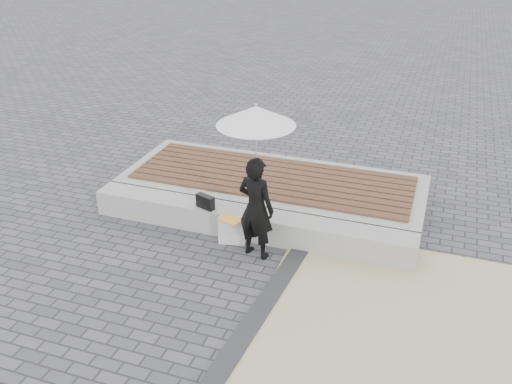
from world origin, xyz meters
TOP-DOWN VIEW (x-y plane):
  - ground at (0.00, 0.00)m, footprint 80.00×80.00m
  - edging_band at (0.75, -0.50)m, footprint 0.61×5.20m
  - seating_ledge at (0.00, 1.60)m, footprint 5.00×0.45m
  - timber_platform at (0.00, 2.80)m, footprint 5.00×2.00m
  - timber_decking at (0.00, 2.80)m, footprint 4.60×1.60m
  - woman at (0.30, 1.12)m, footprint 0.62×0.48m
  - parasol at (0.30, 1.12)m, footprint 1.03×1.03m
  - handbag at (-0.64, 1.48)m, footprint 0.32×0.20m
  - canvas_tote at (-0.14, 1.31)m, footprint 0.41×0.24m
  - magazine at (-0.14, 1.26)m, footprint 0.38×0.33m

SIDE VIEW (x-z plane):
  - ground at x=0.00m, z-range 0.00..0.00m
  - edging_band at x=0.75m, z-range 0.00..0.04m
  - seating_ledge at x=0.00m, z-range 0.00..0.40m
  - timber_platform at x=0.00m, z-range 0.00..0.40m
  - canvas_tote at x=-0.14m, z-range 0.00..0.41m
  - magazine at x=-0.14m, z-range 0.41..0.42m
  - timber_decking at x=0.00m, z-range 0.40..0.44m
  - handbag at x=-0.64m, z-range 0.40..0.61m
  - woman at x=0.30m, z-range 0.00..1.51m
  - parasol at x=0.30m, z-range 1.43..2.75m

